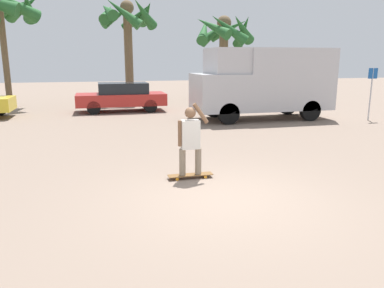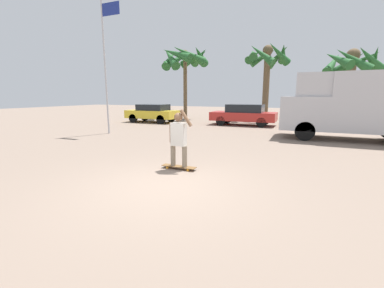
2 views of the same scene
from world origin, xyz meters
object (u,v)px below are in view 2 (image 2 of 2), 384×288
Objects in this scene: parked_car_yellow at (152,113)px; flagpole at (106,58)px; camper_van at (355,104)px; palm_tree_near_van at (353,65)px; person_skateboarder at (179,136)px; palm_tree_center_background at (267,60)px; skateboard at (179,167)px; palm_tree_far_left at (185,58)px; parked_car_red at (244,114)px.

parked_car_yellow is 0.58× the size of flagpole.
camper_van is 1.12× the size of palm_tree_near_van.
person_skateboarder is at bearing -111.56° from palm_tree_near_van.
flagpole reaches higher than palm_tree_center_background.
flagpole reaches higher than person_skateboarder.
skateboard is 0.16× the size of palm_tree_far_left.
parked_car_red is 0.72× the size of palm_tree_center_background.
palm_tree_far_left reaches higher than person_skateboarder.
parked_car_red is at bearing -151.52° from palm_tree_near_van.
parked_car_red is (-5.88, 4.01, -0.91)m from camper_van.
parked_car_red is at bearing -99.84° from palm_tree_center_background.
parked_car_red is 0.71× the size of palm_tree_far_left.
palm_tree_center_background is (-5.12, 8.41, 3.20)m from camper_van.
palm_tree_far_left is at bearing -176.42° from palm_tree_near_van.
palm_tree_near_van is at bearing 40.00° from flagpole.
skateboard is 0.23× the size of parked_car_red.
person_skateboarder is at bearing -65.63° from palm_tree_far_left.
palm_tree_far_left is 0.91× the size of flagpole.
flagpole reaches higher than camper_van.
camper_van reaches higher than skateboard.
palm_tree_far_left is at bearing 90.14° from flagpole.
parked_car_yellow is 0.63× the size of palm_tree_far_left.
palm_tree_near_van is at bearing 68.44° from skateboard.
parked_car_red is at bearing -26.03° from palm_tree_far_left.
person_skateboarder is at bearing -35.84° from flagpole.
palm_tree_center_background reaches higher than palm_tree_near_van.
skateboard is 9.25m from camper_van.
palm_tree_far_left is at bearing -166.51° from palm_tree_center_background.
person_skateboarder reaches higher than parked_car_red.
flagpole is (-11.66, -2.81, 2.29)m from camper_van.
person_skateboarder reaches higher than skateboard.
palm_tree_near_van reaches higher than skateboard.
flagpole is (-5.78, -6.82, 3.20)m from parked_car_red.
palm_tree_center_background is at bearing 13.49° from palm_tree_far_left.
camper_van is 1.53× the size of parked_car_yellow.
parked_car_red reaches higher than parked_car_yellow.
flagpole is at bearing 144.16° from person_skateboarder.
person_skateboarder is 13.07m from parked_car_yellow.
flagpole is at bearing -79.79° from parked_car_yellow.
flagpole reaches higher than palm_tree_far_left.
camper_van is 0.97× the size of palm_tree_center_background.
skateboard is at bearing -90.27° from palm_tree_center_background.
parked_car_red is 6.91m from parked_car_yellow.
flagpole is (-6.54, -11.23, -0.91)m from palm_tree_center_background.
camper_van is at bearing -14.05° from parked_car_yellow.
parked_car_yellow is at bearing 125.26° from skateboard.
person_skateboarder is 11.51m from parked_car_red.
person_skateboarder is 16.27m from palm_tree_far_left.
flagpole is at bearing -130.26° from parked_car_red.
parked_car_yellow is at bearing -145.56° from palm_tree_center_background.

